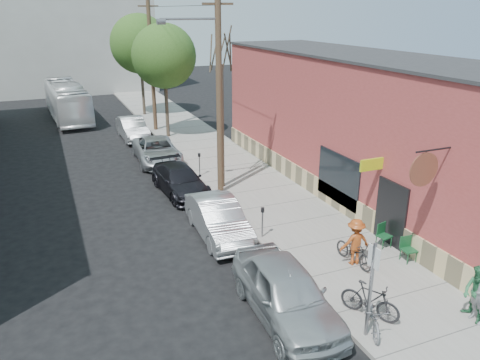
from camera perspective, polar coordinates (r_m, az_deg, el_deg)
name	(u,v)px	position (r m, az deg, el deg)	size (l,w,h in m)	color
ground	(220,267)	(16.72, -2.48, -10.58)	(120.00, 120.00, 0.00)	black
sidewalk	(222,162)	(27.51, -2.18, 2.17)	(4.50, 58.00, 0.15)	gray
cafe_building	(355,123)	(23.73, 13.87, 6.78)	(6.60, 20.20, 6.61)	#A03C3B
end_cap_building	(65,35)	(55.66, -20.59, 16.25)	(18.00, 8.00, 12.00)	#A7A6A2
sign_post	(371,281)	(12.96, 15.71, -11.82)	(0.07, 0.45, 2.80)	slate
parking_meter_near	(263,217)	(18.09, 2.76, -4.58)	(0.14, 0.14, 1.24)	slate
parking_meter_far	(199,161)	(24.90, -4.97, 2.37)	(0.14, 0.14, 1.24)	slate
utility_pole_near	(218,83)	(21.50, -2.73, 11.72)	(3.57, 0.28, 10.00)	#503A28
utility_pole_far	(151,57)	(34.69, -10.76, 14.47)	(1.80, 0.28, 10.00)	#503A28
tree_bare	(222,128)	(22.70, -2.26, 6.38)	(0.24, 0.24, 6.01)	#44392C
tree_leafy_mid	(164,56)	(32.51, -9.25, 14.68)	(4.28, 4.28, 7.61)	#44392C
tree_leafy_far	(140,44)	(40.24, -12.13, 15.91)	(4.76, 4.76, 8.15)	#44392C
patio_chair_a	(384,236)	(18.34, 17.17, -6.51)	(0.50, 0.50, 0.88)	#134624
patio_chair_b	(409,250)	(17.60, 19.89, -8.00)	(0.50, 0.50, 0.88)	#134624
patron_green	(477,294)	(15.06, 26.91, -12.29)	(0.83, 0.65, 1.70)	#2C6E44
cyclist	(355,242)	(16.72, 13.85, -7.33)	(1.08, 0.62, 1.68)	#9D4116
cyclist_bike	(354,251)	(16.89, 13.75, -8.44)	(0.63, 1.79, 0.94)	black
parked_bike_a	(370,300)	(14.32, 15.57, -13.94)	(0.50, 1.77, 1.06)	black
parked_bike_b	(373,316)	(13.88, 15.86, -15.66)	(0.58, 1.65, 0.87)	slate
car_0	(286,292)	(13.96, 5.61, -13.45)	(1.96, 4.88, 1.66)	#ADB3B5
car_1	(218,219)	(18.52, -2.67, -4.74)	(1.59, 4.56, 1.50)	#B3B7BB
car_2	(180,180)	(23.03, -7.33, -0.03)	(1.88, 4.62, 1.34)	black
car_3	(157,151)	(27.99, -10.10, 3.54)	(2.35, 5.09, 1.42)	#A7ABAE
car_4	(133,128)	(33.53, -12.95, 6.15)	(1.58, 4.54, 1.50)	#A7ABAE
bus	(67,101)	(41.29, -20.33, 9.01)	(2.49, 10.63, 2.96)	white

